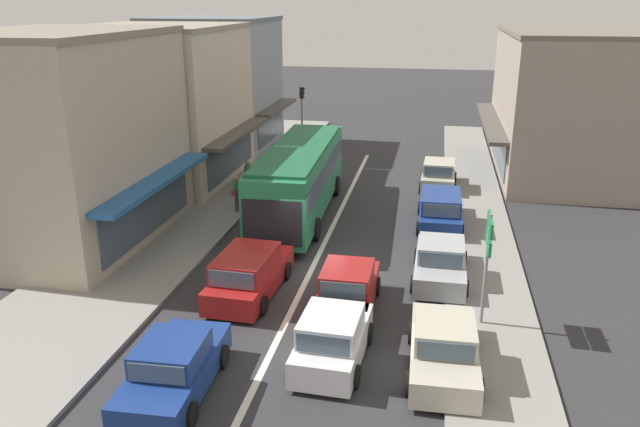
# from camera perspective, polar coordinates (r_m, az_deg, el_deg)

# --- Properties ---
(ground_plane) EXTENTS (140.00, 140.00, 0.00)m
(ground_plane) POSITION_cam_1_polar(r_m,az_deg,el_deg) (22.93, -0.80, -5.19)
(ground_plane) COLOR #2D2D30
(lane_centre_line) EXTENTS (0.20, 28.00, 0.01)m
(lane_centre_line) POSITION_cam_1_polar(r_m,az_deg,el_deg) (26.56, 0.92, -1.69)
(lane_centre_line) COLOR silver
(lane_centre_line) RESTS_ON ground
(sidewalk_left) EXTENTS (5.20, 44.00, 0.14)m
(sidewalk_left) POSITION_cam_1_polar(r_m,az_deg,el_deg) (30.15, -11.26, 0.64)
(sidewalk_left) COLOR gray
(sidewalk_left) RESTS_ON ground
(kerb_right) EXTENTS (2.80, 44.00, 0.12)m
(kerb_right) POSITION_cam_1_polar(r_m,az_deg,el_deg) (28.16, 14.16, -0.94)
(kerb_right) COLOR gray
(kerb_right) RESTS_ON ground
(shopfront_corner_near) EXTENTS (7.72, 9.43, 8.32)m
(shopfront_corner_near) POSITION_cam_1_polar(r_m,az_deg,el_deg) (26.58, -22.45, 6.21)
(shopfront_corner_near) COLOR #B2A38E
(shopfront_corner_near) RESTS_ON ground
(shopfront_mid_block) EXTENTS (8.40, 8.89, 8.16)m
(shopfront_mid_block) POSITION_cam_1_polar(r_m,az_deg,el_deg) (34.61, -14.19, 9.63)
(shopfront_mid_block) COLOR beige
(shopfront_mid_block) RESTS_ON ground
(shopfront_far_end) EXTENTS (8.35, 7.41, 8.30)m
(shopfront_far_end) POSITION_cam_1_polar(r_m,az_deg,el_deg) (42.18, -9.52, 11.65)
(shopfront_far_end) COLOR #84939E
(shopfront_far_end) RESTS_ON ground
(building_right_far) EXTENTS (8.57, 13.29, 7.84)m
(building_right_far) POSITION_cam_1_polar(r_m,az_deg,el_deg) (37.95, 21.95, 9.39)
(building_right_far) COLOR gray
(building_right_far) RESTS_ON ground
(city_bus) EXTENTS (2.97, 10.93, 3.23)m
(city_bus) POSITION_cam_1_polar(r_m,az_deg,el_deg) (28.07, -1.91, 3.48)
(city_bus) COLOR #237A4C
(city_bus) RESTS_ON ground
(hatchback_behind_bus_mid) EXTENTS (1.82, 3.70, 1.54)m
(hatchback_behind_bus_mid) POSITION_cam_1_polar(r_m,az_deg,el_deg) (19.91, 2.56, -6.91)
(hatchback_behind_bus_mid) COLOR maroon
(hatchback_behind_bus_mid) RESTS_ON ground
(hatchback_adjacent_lane_lead) EXTENTS (1.94, 3.77, 1.54)m
(hatchback_adjacent_lane_lead) POSITION_cam_1_polar(r_m,az_deg,el_deg) (17.21, 1.16, -11.38)
(hatchback_adjacent_lane_lead) COLOR silver
(hatchback_adjacent_lane_lead) RESTS_ON ground
(wagon_queue_far_back) EXTENTS (2.10, 4.58, 1.58)m
(wagon_queue_far_back) POSITION_cam_1_polar(r_m,az_deg,el_deg) (20.97, -6.51, -5.50)
(wagon_queue_far_back) COLOR maroon
(wagon_queue_far_back) RESTS_ON ground
(sedan_adjacent_lane_trail) EXTENTS (2.01, 4.26, 1.47)m
(sedan_adjacent_lane_trail) POSITION_cam_1_polar(r_m,az_deg,el_deg) (16.47, -13.22, -13.66)
(sedan_adjacent_lane_trail) COLOR navy
(sedan_adjacent_lane_trail) RESTS_ON ground
(parked_sedan_kerb_front) EXTENTS (1.98, 4.24, 1.47)m
(parked_sedan_kerb_front) POSITION_cam_1_polar(r_m,az_deg,el_deg) (17.19, 11.24, -11.99)
(parked_sedan_kerb_front) COLOR #B7B29E
(parked_sedan_kerb_front) RESTS_ON ground
(parked_sedan_kerb_second) EXTENTS (1.93, 4.21, 1.47)m
(parked_sedan_kerb_second) POSITION_cam_1_polar(r_m,az_deg,el_deg) (22.32, 10.94, -4.41)
(parked_sedan_kerb_second) COLOR #9EA3A8
(parked_sedan_kerb_second) RESTS_ON ground
(parked_wagon_kerb_third) EXTENTS (1.98, 4.52, 1.58)m
(parked_wagon_kerb_third) POSITION_cam_1_polar(r_m,az_deg,el_deg) (27.45, 10.93, 0.30)
(parked_wagon_kerb_third) COLOR navy
(parked_wagon_kerb_third) RESTS_ON ground
(parked_hatchback_kerb_rear) EXTENTS (1.91, 3.75, 1.54)m
(parked_hatchback_kerb_rear) POSITION_cam_1_polar(r_m,az_deg,el_deg) (32.95, 10.79, 3.41)
(parked_hatchback_kerb_rear) COLOR #B7B29E
(parked_hatchback_kerb_rear) RESTS_ON ground
(traffic_light_downstreet) EXTENTS (0.32, 0.24, 4.20)m
(traffic_light_downstreet) POSITION_cam_1_polar(r_m,az_deg,el_deg) (39.64, -1.66, 9.55)
(traffic_light_downstreet) COLOR gray
(traffic_light_downstreet) RESTS_ON ground
(directional_road_sign) EXTENTS (0.10, 1.40, 3.60)m
(directional_road_sign) POSITION_cam_1_polar(r_m,az_deg,el_deg) (18.73, 15.14, -2.66)
(directional_road_sign) COLOR gray
(directional_road_sign) RESTS_ON ground
(pedestrian_with_handbag_near) EXTENTS (0.28, 0.66, 1.63)m
(pedestrian_with_handbag_near) POSITION_cam_1_polar(r_m,az_deg,el_deg) (28.72, -7.62, 1.99)
(pedestrian_with_handbag_near) COLOR #4C4742
(pedestrian_with_handbag_near) RESTS_ON sidewalk_left
(pedestrian_browsing_midblock) EXTENTS (0.54, 0.57, 1.63)m
(pedestrian_browsing_midblock) POSITION_cam_1_polar(r_m,az_deg,el_deg) (31.42, -6.59, 3.54)
(pedestrian_browsing_midblock) COLOR #333338
(pedestrian_browsing_midblock) RESTS_ON sidewalk_left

